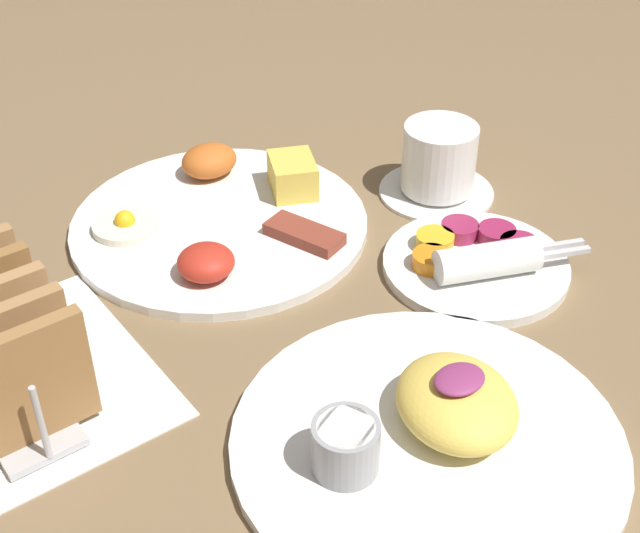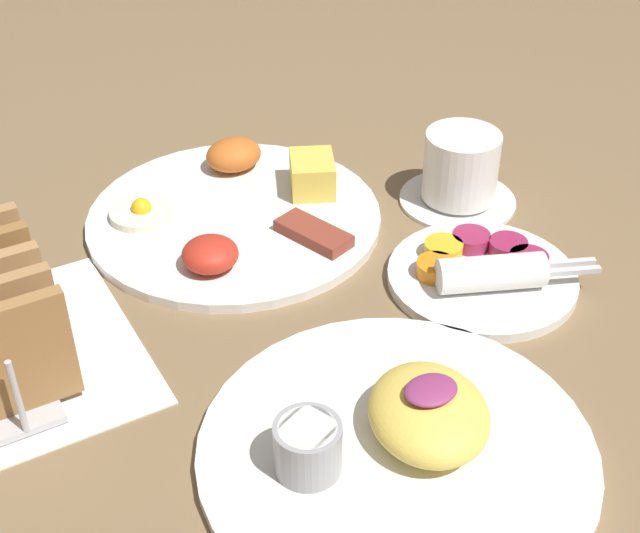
{
  "view_description": "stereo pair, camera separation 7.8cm",
  "coord_description": "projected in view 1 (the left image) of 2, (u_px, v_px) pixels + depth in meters",
  "views": [
    {
      "loc": [
        -0.3,
        -0.46,
        0.49
      ],
      "look_at": [
        0.08,
        0.04,
        0.03
      ],
      "focal_mm": 50.0,
      "sensor_mm": 36.0,
      "label": 1
    },
    {
      "loc": [
        -0.23,
        -0.5,
        0.49
      ],
      "look_at": [
        0.08,
        0.04,
        0.03
      ],
      "focal_mm": 50.0,
      "sensor_mm": 36.0,
      "label": 2
    }
  ],
  "objects": [
    {
      "name": "plate_breakfast",
      "position": [
        222.0,
        217.0,
        0.88
      ],
      "size": [
        0.29,
        0.29,
        0.05
      ],
      "color": "white",
      "rests_on": "ground_plane"
    },
    {
      "name": "teaspoon",
      "position": [
        540.0,
        422.0,
        0.67
      ],
      "size": [
        0.07,
        0.12,
        0.01
      ],
      "color": "silver",
      "rests_on": "ground_plane"
    },
    {
      "name": "plate_foreground",
      "position": [
        429.0,
        431.0,
        0.65
      ],
      "size": [
        0.29,
        0.29,
        0.06
      ],
      "color": "white",
      "rests_on": "ground_plane"
    },
    {
      "name": "ground_plane",
      "position": [
        274.0,
        357.0,
        0.73
      ],
      "size": [
        3.0,
        3.0,
        0.0
      ],
      "primitive_type": "plane",
      "color": "brown"
    },
    {
      "name": "napkin_flat",
      "position": [
        6.0,
        393.0,
        0.69
      ],
      "size": [
        0.22,
        0.22,
        0.0
      ],
      "color": "white",
      "rests_on": "ground_plane"
    },
    {
      "name": "coffee_cup",
      "position": [
        439.0,
        164.0,
        0.92
      ],
      "size": [
        0.12,
        0.12,
        0.08
      ],
      "color": "white",
      "rests_on": "ground_plane"
    },
    {
      "name": "plate_condiments",
      "position": [
        477.0,
        260.0,
        0.82
      ],
      "size": [
        0.17,
        0.17,
        0.04
      ],
      "color": "white",
      "rests_on": "ground_plane"
    }
  ]
}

